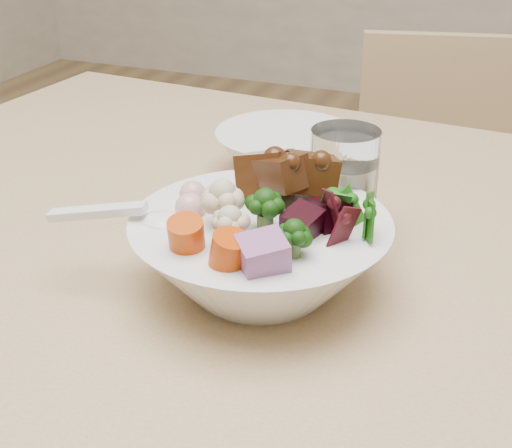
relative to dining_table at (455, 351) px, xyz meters
name	(u,v)px	position (x,y,z in m)	size (l,w,h in m)	color
dining_table	(455,351)	(0.00, 0.00, 0.00)	(1.62, 0.99, 0.73)	tan
chair_far	(449,236)	(-0.08, 0.64, -0.21)	(0.45, 0.45, 0.80)	tan
food_bowl	(263,249)	(-0.17, -0.07, 0.11)	(0.23, 0.23, 0.13)	white
soup_spoon	(147,220)	(-0.27, -0.11, 0.14)	(0.13, 0.06, 0.03)	white
water_glass	(343,190)	(-0.13, 0.05, 0.13)	(0.07, 0.07, 0.12)	white
side_bowl	(285,154)	(-0.24, 0.18, 0.10)	(0.17, 0.17, 0.06)	white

